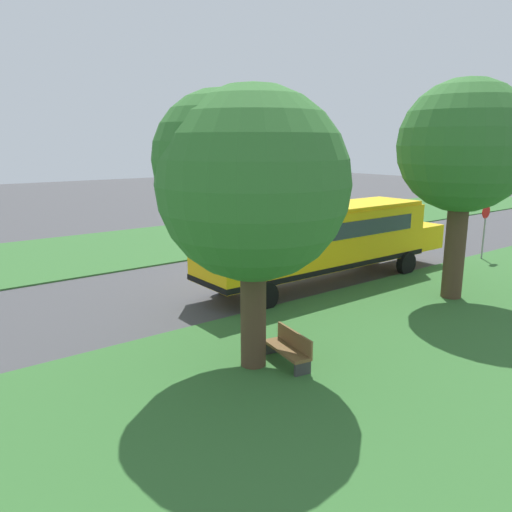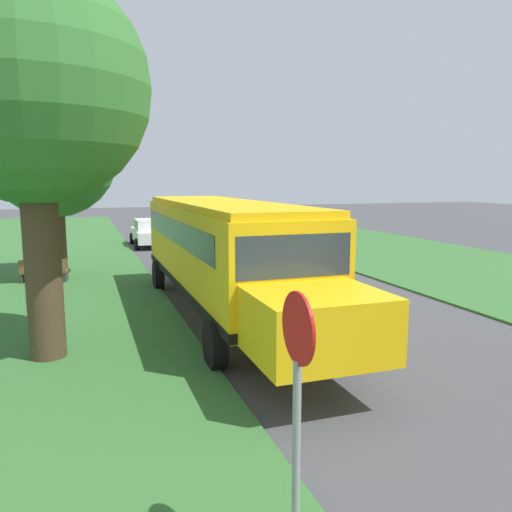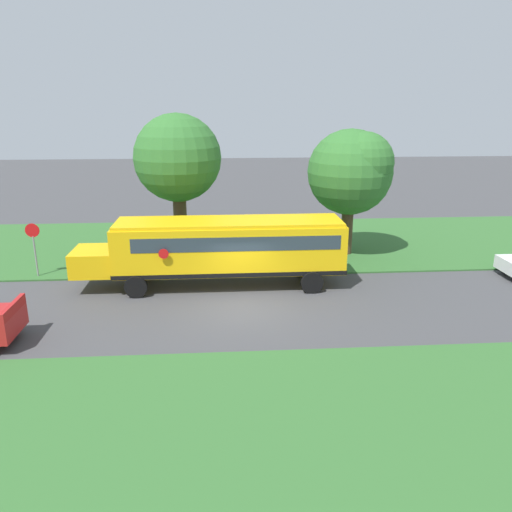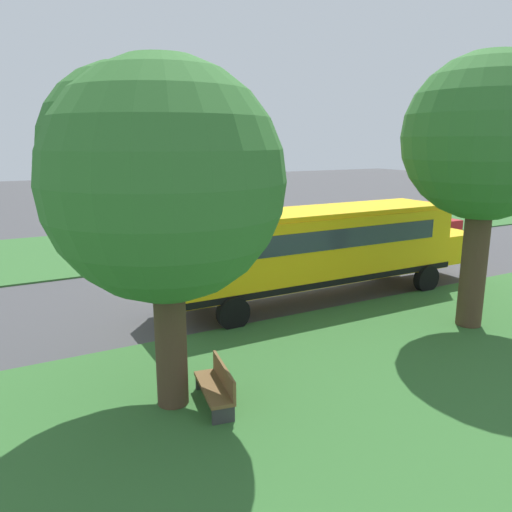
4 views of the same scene
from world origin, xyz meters
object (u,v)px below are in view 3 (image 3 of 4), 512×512
at_px(school_bus, 223,246).
at_px(oak_tree_beside_bus, 177,159).
at_px(stop_sign, 34,244).
at_px(park_bench, 330,244).
at_px(oak_tree_roadside_mid, 353,170).

bearing_deg(school_bus, oak_tree_beside_bus, -152.27).
distance_m(school_bus, stop_sign, 9.38).
height_order(school_bus, stop_sign, school_bus).
relative_size(school_bus, park_bench, 7.48).
distance_m(oak_tree_beside_bus, oak_tree_roadside_mid, 9.47).
bearing_deg(oak_tree_beside_bus, stop_sign, -69.17).
xyz_separation_m(oak_tree_beside_bus, stop_sign, (2.62, -6.87, -3.76)).
bearing_deg(park_bench, oak_tree_beside_bus, -85.75).
relative_size(school_bus, oak_tree_beside_bus, 1.59).
bearing_deg(park_bench, stop_sign, -78.08).
relative_size(school_bus, stop_sign, 4.53).
bearing_deg(school_bus, park_bench, 129.27).
height_order(school_bus, oak_tree_beside_bus, oak_tree_beside_bus).
xyz_separation_m(oak_tree_beside_bus, park_bench, (-0.63, 8.52, -5.02)).
xyz_separation_m(oak_tree_roadside_mid, stop_sign, (2.62, -16.32, -3.07)).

